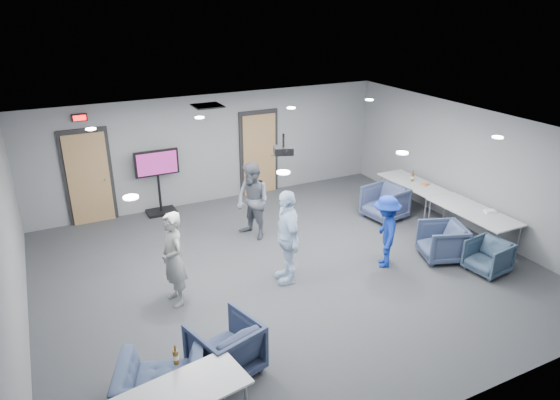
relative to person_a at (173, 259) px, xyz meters
name	(u,v)px	position (x,y,z in m)	size (l,w,h in m)	color
floor	(287,269)	(2.19, 0.12, -0.83)	(9.00, 9.00, 0.00)	#313438
ceiling	(288,132)	(2.19, 0.12, 1.87)	(9.00, 9.00, 0.00)	silver
wall_back	(214,149)	(2.19, 4.12, 0.52)	(9.00, 0.02, 2.70)	slate
wall_front	(446,325)	(2.19, -3.88, 0.52)	(9.00, 0.02, 2.70)	slate
wall_left	(11,258)	(-2.31, 0.12, 0.52)	(0.02, 8.00, 2.70)	slate
wall_right	(470,169)	(6.69, 0.12, 0.52)	(0.02, 8.00, 2.70)	slate
door_left	(89,178)	(-0.81, 4.08, 0.24)	(1.06, 0.17, 2.24)	black
door_right	(259,154)	(3.39, 4.08, 0.24)	(1.06, 0.17, 2.24)	black
exit_sign	(79,118)	(-0.81, 4.06, 1.62)	(0.32, 0.08, 0.16)	black
hvac_diffuser	(207,106)	(1.69, 2.92, 1.86)	(0.60, 0.60, 0.03)	black
downlights	(288,133)	(2.19, 0.12, 1.86)	(6.18, 3.78, 0.02)	white
person_a	(173,259)	(0.00, 0.00, 0.00)	(0.60, 0.40, 1.65)	gray
person_b	(253,201)	(2.17, 1.70, 0.01)	(0.81, 0.63, 1.67)	slate
person_c	(287,237)	(2.02, -0.19, 0.06)	(1.04, 0.43, 1.77)	#C6DFFF
person_d	(386,232)	(3.95, -0.54, -0.11)	(0.93, 0.53, 1.43)	navy
chair_right_a	(385,203)	(5.32, 1.23, -0.43)	(0.84, 0.87, 0.79)	#3B4567
chair_right_b	(442,242)	(5.13, -0.85, -0.46)	(0.79, 0.81, 0.74)	#394663
chair_right_c	(488,257)	(5.54, -1.63, -0.51)	(0.68, 0.70, 0.64)	#334558
chair_front_a	(225,347)	(0.15, -1.97, -0.43)	(0.84, 0.87, 0.79)	#333E59
chair_front_b	(161,387)	(-0.81, -2.28, -0.48)	(1.06, 0.92, 0.69)	#3B4966
table_right_a	(413,184)	(6.19, 1.33, -0.14)	(0.75, 1.80, 0.73)	silver
table_right_b	(473,212)	(6.19, -0.57, -0.14)	(0.82, 1.97, 0.73)	silver
table_front_left	(174,398)	(-0.79, -2.88, -0.14)	(1.80, 0.98, 0.73)	silver
bottle_front	(176,357)	(-0.62, -2.39, 0.00)	(0.07, 0.07, 0.28)	#5A390F
bottle_right	(412,177)	(6.22, 1.39, 0.00)	(0.07, 0.07, 0.27)	#5A390F
snack_box	(425,184)	(6.32, 1.04, -0.08)	(0.18, 0.12, 0.04)	#C96032
wrapper	(490,211)	(6.42, -0.79, -0.07)	(0.22, 0.15, 0.05)	white
tv_stand	(158,178)	(0.70, 3.87, 0.06)	(1.02, 0.49, 1.57)	black
projector	(284,150)	(2.09, 0.08, 1.58)	(0.40, 0.37, 0.35)	black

